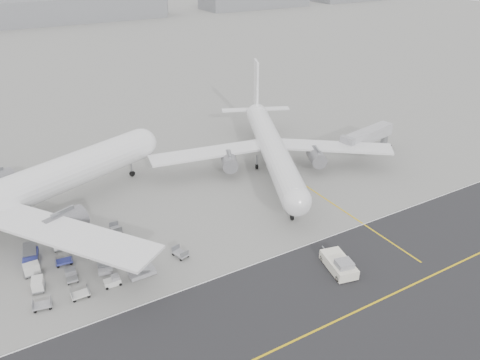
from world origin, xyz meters
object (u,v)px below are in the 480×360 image
airliner_a (8,196)px  jet_bridge (368,137)px  airliner_b (272,146)px  ground_crew_a (341,267)px  pushback_tug (339,264)px

airliner_a → jet_bridge: airliner_a is taller
airliner_b → jet_bridge: 23.93m
airliner_b → jet_bridge: airliner_b is taller
airliner_b → ground_crew_a: bearing=-83.7°
jet_bridge → ground_crew_a: jet_bridge is taller
pushback_tug → ground_crew_a: pushback_tug is taller
jet_bridge → airliner_b: bearing=157.7°
jet_bridge → ground_crew_a: bearing=-149.0°
pushback_tug → ground_crew_a: 0.47m
pushback_tug → ground_crew_a: size_ratio=4.63×
airliner_a → jet_bridge: size_ratio=3.61×
airliner_b → pushback_tug: airliner_b is taller
pushback_tug → airliner_a: bearing=150.7°
ground_crew_a → airliner_b: bearing=78.2°
ground_crew_a → jet_bridge: bearing=46.9°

